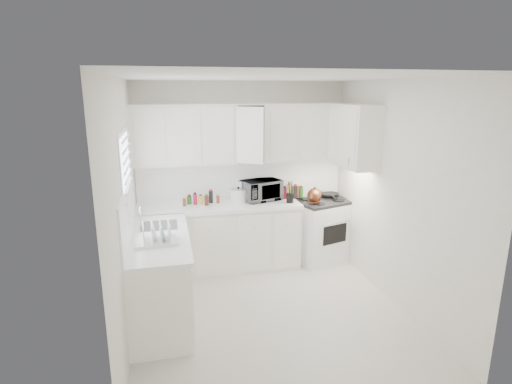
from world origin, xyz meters
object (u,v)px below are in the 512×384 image
object	(u,v)px
stove	(321,222)
dish_rack	(155,232)
microwave	(261,188)
utensil_crock	(290,192)
tea_kettle	(314,194)
rice_cooker	(238,194)

from	to	relation	value
stove	dish_rack	world-z (taller)	dish_rack
stove	dish_rack	bearing A→B (deg)	-167.96
stove	microwave	size ratio (longest dim) A/B	2.24
utensil_crock	stove	bearing A→B (deg)	14.77
stove	tea_kettle	distance (m)	0.53
rice_cooker	tea_kettle	bearing A→B (deg)	2.87
stove	tea_kettle	world-z (taller)	stove
rice_cooker	utensil_crock	xyz separation A→B (m)	(0.69, -0.19, 0.05)
microwave	utensil_crock	xyz separation A→B (m)	(0.36, -0.23, -0.02)
microwave	rice_cooker	xyz separation A→B (m)	(-0.34, -0.03, -0.07)
tea_kettle	microwave	size ratio (longest dim) A/B	0.48
tea_kettle	microwave	world-z (taller)	microwave
tea_kettle	microwave	xyz separation A→B (m)	(-0.71, 0.25, 0.07)
microwave	utensil_crock	distance (m)	0.42
rice_cooker	dish_rack	xyz separation A→B (m)	(-1.11, -1.36, 0.01)
rice_cooker	microwave	bearing A→B (deg)	20.21
tea_kettle	dish_rack	size ratio (longest dim) A/B	0.59
tea_kettle	dish_rack	bearing A→B (deg)	-166.46
tea_kettle	dish_rack	distance (m)	2.45
utensil_crock	dish_rack	size ratio (longest dim) A/B	0.75
stove	microwave	bearing A→B (deg)	157.16
utensil_crock	microwave	bearing A→B (deg)	147.48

